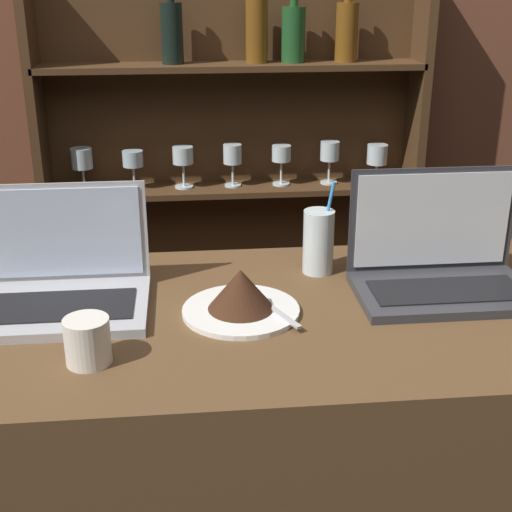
# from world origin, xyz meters

# --- Properties ---
(back_wall) EXTENTS (7.00, 0.06, 2.70)m
(back_wall) POSITION_xyz_m (0.00, 1.63, 1.35)
(back_wall) COLOR brown
(back_wall) RESTS_ON ground_plane
(back_shelf) EXTENTS (1.31, 0.18, 1.67)m
(back_shelf) POSITION_xyz_m (0.13, 1.55, 0.89)
(back_shelf) COLOR #472D19
(back_shelf) RESTS_ON ground_plane
(laptop_near) EXTENTS (0.33, 0.24, 0.22)m
(laptop_near) POSITION_xyz_m (-0.29, 0.39, 1.08)
(laptop_near) COLOR #ADADB2
(laptop_near) RESTS_ON bar_counter
(laptop_far) EXTENTS (0.35, 0.21, 0.24)m
(laptop_far) POSITION_xyz_m (0.46, 0.39, 1.08)
(laptop_far) COLOR #333338
(laptop_far) RESTS_ON bar_counter
(cake_plate) EXTENTS (0.22, 0.22, 0.09)m
(cake_plate) POSITION_xyz_m (0.05, 0.32, 1.07)
(cake_plate) COLOR white
(cake_plate) RESTS_ON bar_counter
(water_glass) EXTENTS (0.07, 0.07, 0.20)m
(water_glass) POSITION_xyz_m (0.23, 0.50, 1.10)
(water_glass) COLOR silver
(water_glass) RESTS_ON bar_counter
(coffee_cup) EXTENTS (0.08, 0.08, 0.08)m
(coffee_cup) POSITION_xyz_m (-0.21, 0.16, 1.07)
(coffee_cup) COLOR silver
(coffee_cup) RESTS_ON bar_counter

